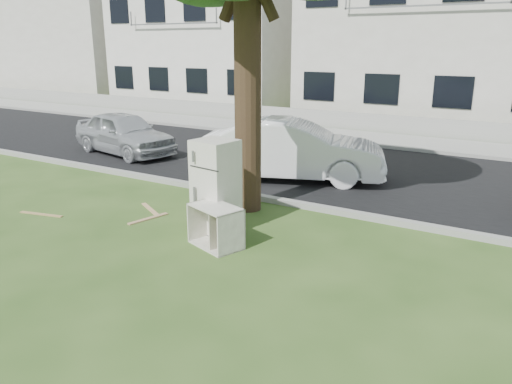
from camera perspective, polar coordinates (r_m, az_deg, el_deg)
The scene contains 16 objects.
ground at distance 8.91m, azimuth -4.89°, elevation -5.47°, with size 120.00×120.00×0.00m, color #2E4B1A.
road at distance 13.96m, azimuth 9.73°, elevation 2.52°, with size 120.00×7.00×0.01m, color black.
kerb_near at distance 10.86m, azimuth 2.72°, elevation -1.34°, with size 120.00×0.18×0.12m, color gray.
kerb_far at distance 17.24m, azimuth 14.14°, elevation 4.89°, with size 120.00×0.18×0.12m, color gray.
sidewalk at distance 18.61m, azimuth 15.50°, elevation 5.63°, with size 120.00×2.80×0.01m, color gray.
low_wall at distance 20.08m, azimuth 16.87°, elevation 7.29°, with size 120.00×0.15×0.70m, color gray.
townhouse_left at distance 29.48m, azimuth -3.94°, elevation 16.86°, with size 10.20×8.16×7.04m.
townhouse_center at distance 24.64m, azimuth 20.62°, elevation 16.44°, with size 11.22×8.16×7.44m.
filler_left at distance 39.53m, azimuth -20.97°, elevation 15.28°, with size 16.00×9.00×6.40m, color silver.
fridge at distance 9.03m, azimuth -4.62°, elevation 0.60°, with size 0.70×0.65×1.71m, color beige.
cabinet at distance 8.52m, azimuth -4.61°, elevation -3.92°, with size 0.91×0.57×0.71m, color white.
plank_a at distance 11.05m, azimuth -23.34°, elevation -2.34°, with size 1.00×0.08×0.02m, color #A68550.
plank_b at distance 10.68m, azimuth -11.99°, elevation -1.94°, with size 0.92×0.09×0.02m, color tan.
plank_c at distance 10.11m, azimuth -12.20°, elevation -3.00°, with size 0.90×0.10×0.02m, color tan.
car_center at distance 12.70m, azimuth 4.20°, elevation 4.81°, with size 1.61×4.61×1.52m, color white.
car_left at distance 16.27m, azimuth -14.84°, elevation 6.54°, with size 1.56×3.88×1.32m, color #B1B4B8.
Camera 1 is at (4.91, -6.64, 3.32)m, focal length 35.00 mm.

